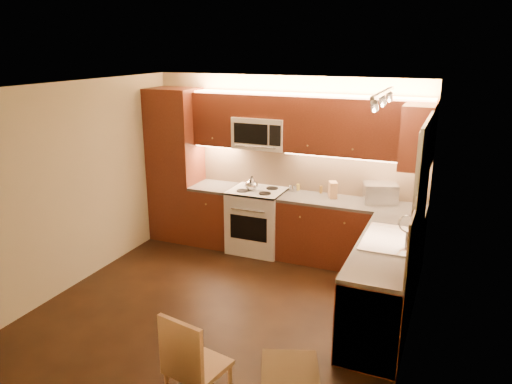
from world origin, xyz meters
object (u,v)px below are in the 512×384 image
at_px(kettle, 252,183).
at_px(knife_block, 333,190).
at_px(microwave, 261,133).
at_px(stove, 257,220).
at_px(soap_bottle, 416,223).
at_px(sink, 389,233).
at_px(toaster_oven, 380,193).
at_px(dining_chair, 198,364).

relative_size(kettle, knife_block, 0.97).
distance_m(microwave, kettle, 0.72).
relative_size(stove, soap_bottle, 5.59).
xyz_separation_m(microwave, knife_block, (1.06, -0.01, -0.71)).
height_order(stove, knife_block, knife_block).
bearing_deg(stove, microwave, 90.00).
bearing_deg(sink, soap_bottle, 61.10).
height_order(microwave, toaster_oven, microwave).
height_order(sink, kettle, kettle).
distance_m(sink, soap_bottle, 0.47).
height_order(sink, soap_bottle, soap_bottle).
bearing_deg(kettle, stove, 34.51).
distance_m(microwave, sink, 2.48).
distance_m(sink, kettle, 2.32).
bearing_deg(sink, microwave, 147.79).
bearing_deg(kettle, microwave, 63.19).
relative_size(toaster_oven, soap_bottle, 2.61).
height_order(microwave, knife_block, microwave).
height_order(stove, sink, sink).
xyz_separation_m(stove, kettle, (-0.07, -0.06, 0.57)).
bearing_deg(dining_chair, knife_block, 97.86).
bearing_deg(toaster_oven, dining_chair, -120.83).
relative_size(microwave, knife_block, 3.47).
bearing_deg(soap_bottle, toaster_oven, 109.11).
height_order(knife_block, soap_bottle, knife_block).
bearing_deg(stove, knife_block, 6.50).
height_order(stove, kettle, kettle).
bearing_deg(microwave, kettle, -108.46).
xyz_separation_m(sink, soap_bottle, (0.23, 0.41, 0.01)).
height_order(microwave, soap_bottle, microwave).
bearing_deg(soap_bottle, sink, -131.49).
distance_m(toaster_oven, dining_chair, 3.60).
bearing_deg(sink, kettle, 152.73).
bearing_deg(knife_block, microwave, 154.38).
bearing_deg(knife_block, sink, -77.95).
bearing_deg(toaster_oven, sink, -93.85).
height_order(sink, dining_chair, sink).
distance_m(microwave, toaster_oven, 1.83).
bearing_deg(microwave, stove, -90.00).
height_order(kettle, dining_chair, kettle).
distance_m(sink, dining_chair, 2.50).
relative_size(sink, knife_block, 3.93).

